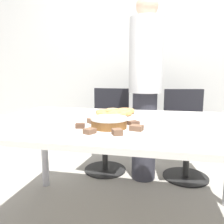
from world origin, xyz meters
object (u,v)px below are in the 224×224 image
object	(u,v)px
office_chair_left	(107,132)
plate_donuts	(114,116)
plate_cake	(109,129)
person_standing	(145,85)
frosted_cake	(109,122)
office_chair_right	(186,136)
napkin	(25,120)

from	to	relation	value
office_chair_left	plate_donuts	size ratio (longest dim) A/B	2.62
office_chair_left	plate_cake	distance (m)	1.24
plate_cake	plate_donuts	size ratio (longest dim) A/B	1.21
person_standing	plate_donuts	world-z (taller)	person_standing
plate_cake	plate_donuts	xyz separation A→B (m)	(-0.05, 0.38, 0.00)
office_chair_left	plate_donuts	world-z (taller)	office_chair_left
office_chair_left	plate_donuts	xyz separation A→B (m)	(0.24, -0.78, 0.32)
plate_cake	frosted_cake	xyz separation A→B (m)	(-0.00, 0.00, 0.03)
plate_donuts	plate_cake	bearing A→B (deg)	-82.31
person_standing	office_chair_right	distance (m)	0.67
person_standing	office_chair_right	world-z (taller)	person_standing
frosted_cake	napkin	size ratio (longest dim) A/B	1.16
office_chair_left	napkin	world-z (taller)	office_chair_left
person_standing	napkin	xyz separation A→B (m)	(-0.67, -0.89, -0.19)
plate_donuts	frosted_cake	world-z (taller)	frosted_cake
office_chair_right	plate_donuts	distance (m)	1.01
office_chair_right	plate_cake	distance (m)	1.31
person_standing	office_chair_left	xyz separation A→B (m)	(-0.40, 0.15, -0.51)
office_chair_right	napkin	xyz separation A→B (m)	(-1.07, -1.04, 0.32)
office_chair_left	office_chair_right	size ratio (longest dim) A/B	1.00
napkin	person_standing	bearing A→B (deg)	53.32
plate_cake	napkin	xyz separation A→B (m)	(-0.55, 0.12, -0.00)
plate_donuts	napkin	world-z (taller)	plate_donuts
office_chair_left	plate_cake	size ratio (longest dim) A/B	2.16
office_chair_right	plate_donuts	bearing A→B (deg)	-135.44
office_chair_right	office_chair_left	bearing A→B (deg)	170.56
frosted_cake	napkin	distance (m)	0.57
office_chair_right	person_standing	bearing A→B (deg)	-169.42
office_chair_left	frosted_cake	xyz separation A→B (m)	(0.29, -1.16, 0.35)
office_chair_left	napkin	size ratio (longest dim) A/B	5.44
frosted_cake	office_chair_right	bearing A→B (deg)	66.09
person_standing	frosted_cake	world-z (taller)	person_standing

